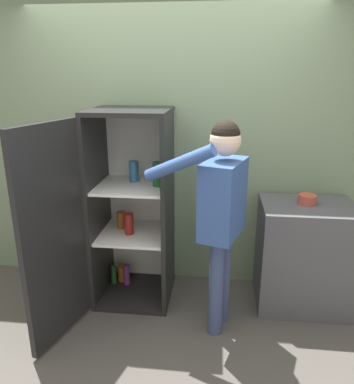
{
  "coord_description": "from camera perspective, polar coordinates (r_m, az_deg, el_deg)",
  "views": [
    {
      "loc": [
        0.43,
        -2.36,
        1.95
      ],
      "look_at": [
        0.09,
        0.6,
        1.0
      ],
      "focal_mm": 35.0,
      "sensor_mm": 36.0,
      "label": 1
    }
  ],
  "objects": [
    {
      "name": "person",
      "position": [
        2.74,
        6.83,
        -1.74
      ],
      "size": [
        0.75,
        0.55,
        1.65
      ],
      "color": "#384770",
      "rests_on": "ground_plane"
    },
    {
      "name": "refrigerator",
      "position": [
        3.2,
        -8.73,
        -3.0
      ],
      "size": [
        0.87,
        1.28,
        1.68
      ],
      "color": "black",
      "rests_on": "ground_plane"
    },
    {
      "name": "bowl",
      "position": [
        3.26,
        19.25,
        -1.06
      ],
      "size": [
        0.15,
        0.15,
        0.08
      ],
      "color": "#B24738",
      "rests_on": "counter"
    },
    {
      "name": "ground_plane",
      "position": [
        3.09,
        -3.12,
        -21.44
      ],
      "size": [
        12.0,
        12.0,
        0.0
      ],
      "primitive_type": "plane",
      "color": "#4C4742"
    },
    {
      "name": "counter",
      "position": [
        3.43,
        18.75,
        -9.1
      ],
      "size": [
        0.77,
        0.59,
        0.92
      ],
      "color": "#4C4C51",
      "rests_on": "ground_plane"
    },
    {
      "name": "wall_back",
      "position": [
        3.44,
        -0.75,
        6.36
      ],
      "size": [
        7.0,
        0.06,
        2.55
      ],
      "color": "gray",
      "rests_on": "ground_plane"
    }
  ]
}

